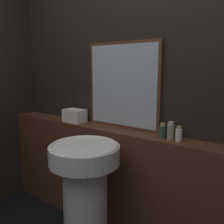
{
  "coord_description": "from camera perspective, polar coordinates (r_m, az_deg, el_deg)",
  "views": [
    {
      "loc": [
        1.12,
        -0.18,
        1.42
      ],
      "look_at": [
        -0.05,
        1.34,
        1.08
      ],
      "focal_mm": 40.0,
      "sensor_mm": 36.0,
      "label": 1
    }
  ],
  "objects": [
    {
      "name": "wall_back",
      "position": [
        2.09,
        5.05,
        5.34
      ],
      "size": [
        8.0,
        0.06,
        2.5
      ],
      "color": "black",
      "rests_on": "ground_plane"
    },
    {
      "name": "vanity_counter",
      "position": [
        2.2,
        2.77,
        -15.96
      ],
      "size": [
        2.72,
        0.21,
        0.92
      ],
      "color": "#512D1E",
      "rests_on": "ground_plane"
    },
    {
      "name": "pedestal_sink",
      "position": [
        1.9,
        -6.14,
        -18.04
      ],
      "size": [
        0.5,
        0.5,
        0.9
      ],
      "color": "white",
      "rests_on": "ground_plane"
    },
    {
      "name": "mirror",
      "position": [
        2.09,
        2.5,
        6.04
      ],
      "size": [
        0.7,
        0.03,
        0.72
      ],
      "color": "#563323",
      "rests_on": "vanity_counter"
    },
    {
      "name": "towel_stack",
      "position": [
        2.39,
        -8.54,
        -0.81
      ],
      "size": [
        0.2,
        0.14,
        0.12
      ],
      "color": "white",
      "rests_on": "vanity_counter"
    },
    {
      "name": "shampoo_bottle",
      "position": [
        1.86,
        11.48,
        -4.29
      ],
      "size": [
        0.05,
        0.05,
        0.11
      ],
      "color": "#2D4C3D",
      "rests_on": "vanity_counter"
    },
    {
      "name": "conditioner_bottle",
      "position": [
        1.83,
        13.27,
        -4.28
      ],
      "size": [
        0.05,
        0.05,
        0.13
      ],
      "color": "gray",
      "rests_on": "vanity_counter"
    },
    {
      "name": "lotion_bottle",
      "position": [
        1.81,
        15.02,
        -4.91
      ],
      "size": [
        0.05,
        0.05,
        0.11
      ],
      "color": "white",
      "rests_on": "vanity_counter"
    }
  ]
}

